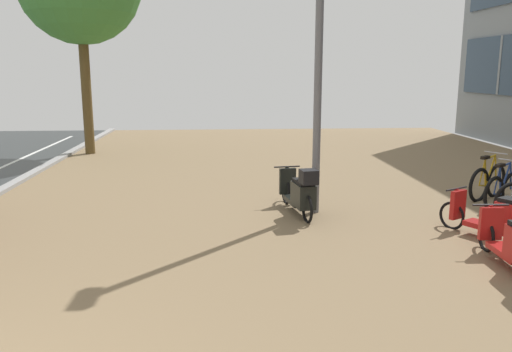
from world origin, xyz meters
The scene contains 5 objects.
bicycle_rack_05 centered at (7.68, 6.26, 0.33)m, with size 1.13×0.78×0.94m.
bicycle_rack_06 centered at (7.75, 6.95, 0.34)m, with size 1.18×0.81×0.97m.
scooter_mid centered at (6.56, 4.25, 0.38)m, with size 1.03×1.60×0.74m.
scooter_far centered at (3.74, 5.97, 0.43)m, with size 0.62×1.82×0.95m.
lamp_post centered at (4.05, 6.17, 3.40)m, with size 0.20×0.52×6.15m.
Camera 1 is at (2.32, -2.93, 2.57)m, focal length 36.09 mm.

